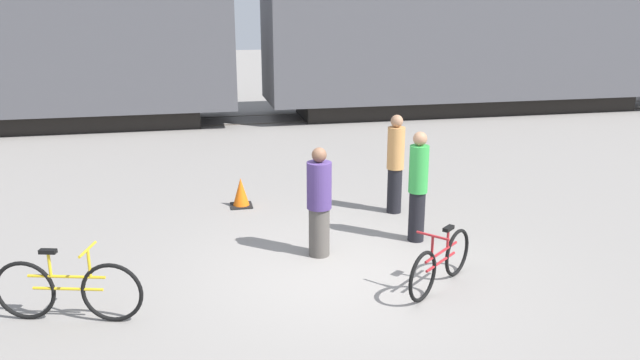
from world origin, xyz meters
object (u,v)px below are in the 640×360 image
at_px(bicycle_yellow, 68,290).
at_px(person_in_green, 418,186).
at_px(traffic_cone, 241,193).
at_px(person_in_purple, 319,203).
at_px(bicycle_maroon, 441,263).
at_px(freight_train, 249,31).
at_px(person_in_tan, 395,164).

relative_size(bicycle_yellow, person_in_green, 1.00).
relative_size(person_in_green, traffic_cone, 3.24).
height_order(person_in_purple, traffic_cone, person_in_purple).
bearing_deg(bicycle_maroon, traffic_cone, 120.15).
xyz_separation_m(bicycle_maroon, person_in_green, (0.28, 1.68, 0.55)).
bearing_deg(traffic_cone, person_in_green, -41.54).
relative_size(freight_train, bicycle_yellow, 32.66).
xyz_separation_m(freight_train, bicycle_yellow, (-3.50, -12.52, -2.38)).
xyz_separation_m(person_in_green, traffic_cone, (-2.60, 2.30, -0.66)).
distance_m(freight_train, bicycle_maroon, 12.89).
bearing_deg(traffic_cone, person_in_purple, -69.58).
distance_m(freight_train, person_in_purple, 11.35).
relative_size(freight_train, bicycle_maroon, 44.59).
distance_m(freight_train, bicycle_yellow, 13.21).
xyz_separation_m(freight_train, person_in_green, (1.49, -10.93, -1.87)).
height_order(person_in_tan, traffic_cone, person_in_tan).
height_order(bicycle_maroon, traffic_cone, bicycle_maroon).
xyz_separation_m(bicycle_yellow, person_in_green, (5.00, 1.59, 0.51)).
height_order(person_in_tan, person_in_green, person_in_tan).
xyz_separation_m(person_in_green, person_in_purple, (-1.64, -0.26, -0.08)).
distance_m(bicycle_yellow, traffic_cone, 4.57).
distance_m(bicycle_yellow, bicycle_maroon, 4.71).
distance_m(bicycle_yellow, person_in_tan, 5.93).
bearing_deg(person_in_purple, bicycle_maroon, -39.29).
relative_size(bicycle_maroon, traffic_cone, 2.37).
height_order(person_in_green, person_in_purple, person_in_green).
height_order(bicycle_maroon, person_in_green, person_in_green).
bearing_deg(person_in_purple, bicycle_yellow, -151.33).
relative_size(bicycle_yellow, bicycle_maroon, 1.37).
xyz_separation_m(bicycle_yellow, bicycle_maroon, (4.71, -0.09, -0.04)).
bearing_deg(traffic_cone, bicycle_maroon, -59.85).
bearing_deg(freight_train, bicycle_yellow, -105.64).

